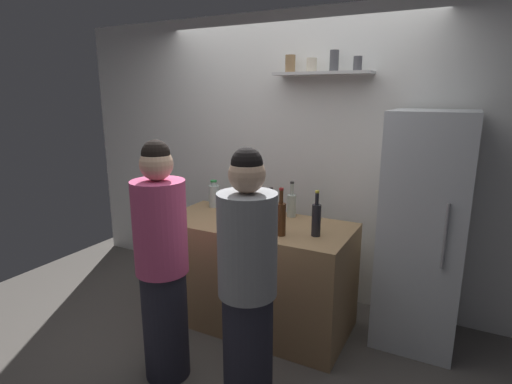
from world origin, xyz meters
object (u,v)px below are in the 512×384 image
object	(u,v)px
person_pink_top	(162,266)
utensil_holder	(244,219)
refrigerator	(423,231)
water_bottle_plastic	(214,195)
wine_bottle_green_glass	(271,208)
wine_bottle_pale_glass	(292,204)
baking_pan	(240,210)
person_grey_hoodie	(248,288)
wine_bottle_amber_glass	(281,218)
wine_bottle_dark_glass	(316,219)

from	to	relation	value
person_pink_top	utensil_holder	bearing A→B (deg)	-114.54
refrigerator	water_bottle_plastic	distance (m)	1.77
wine_bottle_green_glass	person_pink_top	world-z (taller)	person_pink_top
utensil_holder	water_bottle_plastic	distance (m)	0.64
wine_bottle_pale_glass	baking_pan	bearing A→B (deg)	-167.83
person_pink_top	person_grey_hoodie	bearing A→B (deg)	170.16
utensil_holder	wine_bottle_amber_glass	size ratio (longest dim) A/B	0.59
baking_pan	person_grey_hoodie	world-z (taller)	person_grey_hoodie
utensil_holder	person_grey_hoodie	size ratio (longest dim) A/B	0.13
refrigerator	wine_bottle_amber_glass	distance (m)	1.08
baking_pan	wine_bottle_amber_glass	bearing A→B (deg)	-33.95
wine_bottle_amber_glass	person_pink_top	distance (m)	0.89
water_bottle_plastic	person_pink_top	world-z (taller)	person_pink_top
refrigerator	wine_bottle_dark_glass	distance (m)	0.83
refrigerator	person_grey_hoodie	bearing A→B (deg)	-123.24
wine_bottle_dark_glass	person_pink_top	distance (m)	1.12
wine_bottle_dark_glass	person_pink_top	xyz separation A→B (m)	(-0.76, -0.79, -0.21)
utensil_holder	person_pink_top	bearing A→B (deg)	-104.82
utensil_holder	wine_bottle_pale_glass	bearing A→B (deg)	61.72
refrigerator	wine_bottle_amber_glass	world-z (taller)	refrigerator
wine_bottle_amber_glass	refrigerator	bearing A→B (deg)	31.07
wine_bottle_amber_glass	wine_bottle_dark_glass	xyz separation A→B (m)	(0.23, 0.11, -0.00)
utensil_holder	water_bottle_plastic	size ratio (longest dim) A/B	0.84
refrigerator	person_pink_top	xyz separation A→B (m)	(-1.44, -1.24, -0.09)
wine_bottle_pale_glass	wine_bottle_green_glass	distance (m)	0.20
wine_bottle_green_glass	person_grey_hoodie	bearing A→B (deg)	-71.90
refrigerator	wine_bottle_green_glass	xyz separation A→B (m)	(-1.13, -0.26, 0.10)
utensil_holder	refrigerator	bearing A→B (deg)	21.98
baking_pan	wine_bottle_pale_glass	xyz separation A→B (m)	(0.44, 0.09, 0.08)
refrigerator	wine_bottle_amber_glass	bearing A→B (deg)	-148.93
wine_bottle_dark_glass	water_bottle_plastic	xyz separation A→B (m)	(-1.08, 0.31, -0.02)
refrigerator	person_grey_hoodie	xyz separation A→B (m)	(-0.81, -1.24, -0.09)
person_pink_top	refrigerator	bearing A→B (deg)	-149.08
utensil_holder	person_grey_hoodie	xyz separation A→B (m)	(0.44, -0.74, -0.15)
wine_bottle_pale_glass	wine_bottle_amber_glass	bearing A→B (deg)	-76.66
refrigerator	baking_pan	bearing A→B (deg)	-172.91
utensil_holder	person_pink_top	size ratio (longest dim) A/B	0.13
person_grey_hoodie	refrigerator	bearing A→B (deg)	87.05
refrigerator	person_grey_hoodie	size ratio (longest dim) A/B	1.10
water_bottle_plastic	person_grey_hoodie	distance (m)	1.47
wine_bottle_dark_glass	water_bottle_plastic	world-z (taller)	wine_bottle_dark_glass
utensil_holder	wine_bottle_amber_glass	xyz separation A→B (m)	(0.33, -0.05, 0.08)
wine_bottle_dark_glass	wine_bottle_green_glass	bearing A→B (deg)	157.60
wine_bottle_amber_glass	water_bottle_plastic	size ratio (longest dim) A/B	1.43
baking_pan	wine_bottle_green_glass	size ratio (longest dim) A/B	1.25
person_grey_hoodie	wine_bottle_green_glass	bearing A→B (deg)	138.40
wine_bottle_green_glass	person_grey_hoodie	distance (m)	1.05
baking_pan	wine_bottle_green_glass	distance (m)	0.35
wine_bottle_green_glass	person_grey_hoodie	world-z (taller)	person_grey_hoodie
utensil_holder	person_pink_top	world-z (taller)	person_pink_top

